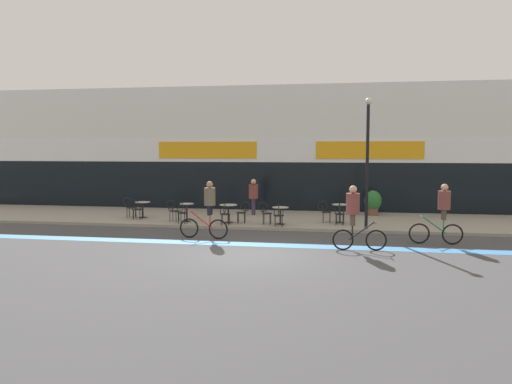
% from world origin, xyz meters
% --- Properties ---
extents(ground_plane, '(120.00, 120.00, 0.00)m').
position_xyz_m(ground_plane, '(0.00, 0.00, 0.00)').
color(ground_plane, '#424244').
extents(sidewalk_slab, '(40.00, 5.50, 0.12)m').
position_xyz_m(sidewalk_slab, '(0.00, 7.25, 0.06)').
color(sidewalk_slab, gray).
rests_on(sidewalk_slab, ground).
extents(storefront_facade, '(40.00, 4.06, 6.33)m').
position_xyz_m(storefront_facade, '(0.00, 11.97, 3.15)').
color(storefront_facade, silver).
rests_on(storefront_facade, ground).
extents(bike_lane_stripe, '(36.00, 0.70, 0.01)m').
position_xyz_m(bike_lane_stripe, '(0.00, 1.60, 0.00)').
color(bike_lane_stripe, '#3D7AB7').
rests_on(bike_lane_stripe, ground).
extents(bistro_table_0, '(0.66, 0.66, 0.71)m').
position_xyz_m(bistro_table_0, '(-6.01, 6.32, 0.62)').
color(bistro_table_0, black).
rests_on(bistro_table_0, sidewalk_slab).
extents(bistro_table_1, '(0.60, 0.60, 0.77)m').
position_xyz_m(bistro_table_1, '(-3.71, 5.53, 0.66)').
color(bistro_table_1, black).
rests_on(bistro_table_1, sidewalk_slab).
extents(bistro_table_2, '(0.73, 0.73, 0.76)m').
position_xyz_m(bistro_table_2, '(-1.90, 5.46, 0.66)').
color(bistro_table_2, black).
rests_on(bistro_table_2, sidewalk_slab).
extents(bistro_table_3, '(0.67, 0.67, 0.71)m').
position_xyz_m(bistro_table_3, '(0.28, 5.41, 0.62)').
color(bistro_table_3, black).
rests_on(bistro_table_3, sidewalk_slab).
extents(bistro_table_4, '(0.65, 0.65, 0.78)m').
position_xyz_m(bistro_table_4, '(2.67, 6.24, 0.67)').
color(bistro_table_4, black).
rests_on(bistro_table_4, sidewalk_slab).
extents(cafe_chair_0_near, '(0.42, 0.58, 0.90)m').
position_xyz_m(cafe_chair_0_near, '(-6.00, 5.70, 0.64)').
color(cafe_chair_0_near, black).
rests_on(cafe_chair_0_near, sidewalk_slab).
extents(cafe_chair_0_side, '(0.58, 0.41, 0.90)m').
position_xyz_m(cafe_chair_0_side, '(-6.63, 6.32, 0.64)').
color(cafe_chair_0_side, black).
rests_on(cafe_chair_0_side, sidewalk_slab).
extents(cafe_chair_1_near, '(0.43, 0.59, 0.90)m').
position_xyz_m(cafe_chair_1_near, '(-3.72, 4.90, 0.64)').
color(cafe_chair_1_near, black).
rests_on(cafe_chair_1_near, sidewalk_slab).
extents(cafe_chair_1_side, '(0.59, 0.44, 0.90)m').
position_xyz_m(cafe_chair_1_side, '(-4.34, 5.54, 0.64)').
color(cafe_chair_1_side, black).
rests_on(cafe_chair_1_side, sidewalk_slab).
extents(cafe_chair_2_near, '(0.42, 0.58, 0.90)m').
position_xyz_m(cafe_chair_2_near, '(-1.89, 4.84, 0.64)').
color(cafe_chair_2_near, black).
rests_on(cafe_chair_2_near, sidewalk_slab).
extents(cafe_chair_2_side, '(0.59, 0.43, 0.90)m').
position_xyz_m(cafe_chair_2_side, '(-1.27, 5.47, 0.64)').
color(cafe_chair_2_side, black).
rests_on(cafe_chair_2_side, sidewalk_slab).
extents(cafe_chair_3_near, '(0.44, 0.59, 0.90)m').
position_xyz_m(cafe_chair_3_near, '(0.29, 4.78, 0.64)').
color(cafe_chair_3_near, black).
rests_on(cafe_chair_3_near, sidewalk_slab).
extents(cafe_chair_3_side, '(0.58, 0.40, 0.90)m').
position_xyz_m(cafe_chair_3_side, '(-0.34, 5.41, 0.64)').
color(cafe_chair_3_side, black).
rests_on(cafe_chair_3_side, sidewalk_slab).
extents(cafe_chair_4_near, '(0.45, 0.60, 0.90)m').
position_xyz_m(cafe_chair_4_near, '(2.67, 5.62, 0.64)').
color(cafe_chair_4_near, black).
rests_on(cafe_chair_4_near, sidewalk_slab).
extents(cafe_chair_4_side, '(0.58, 0.42, 0.90)m').
position_xyz_m(cafe_chair_4_side, '(2.05, 6.24, 0.64)').
color(cafe_chair_4_side, black).
rests_on(cafe_chair_4_side, sidewalk_slab).
extents(planter_pot, '(0.78, 0.78, 1.15)m').
position_xyz_m(planter_pot, '(4.17, 8.84, 0.74)').
color(planter_pot, brown).
rests_on(planter_pot, sidewalk_slab).
extents(lamp_post, '(0.26, 0.26, 4.98)m').
position_xyz_m(lamp_post, '(3.67, 4.86, 3.01)').
color(lamp_post, black).
rests_on(lamp_post, sidewalk_slab).
extents(cyclist_0, '(1.70, 0.53, 2.05)m').
position_xyz_m(cyclist_0, '(3.13, 1.20, 1.19)').
color(cyclist_0, black).
rests_on(cyclist_0, ground).
extents(cyclist_1, '(1.81, 0.51, 2.05)m').
position_xyz_m(cyclist_1, '(-1.95, 2.41, 1.14)').
color(cyclist_1, black).
rests_on(cyclist_1, ground).
extents(cyclist_2, '(1.77, 0.48, 2.03)m').
position_xyz_m(cyclist_2, '(6.02, 2.72, 1.14)').
color(cyclist_2, black).
rests_on(cyclist_2, ground).
extents(pedestrian_near_end, '(0.44, 0.44, 1.67)m').
position_xyz_m(pedestrian_near_end, '(-1.30, 8.09, 1.11)').
color(pedestrian_near_end, '#382D47').
rests_on(pedestrian_near_end, sidewalk_slab).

